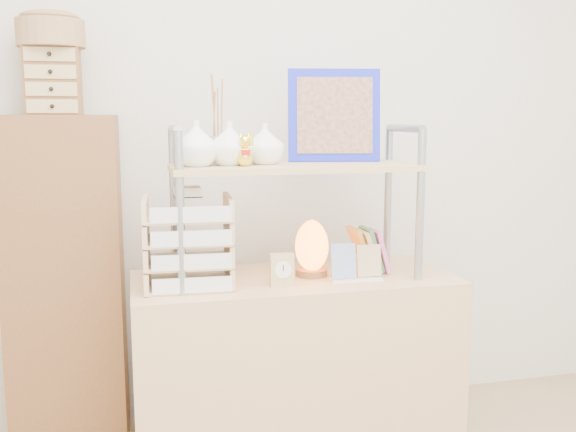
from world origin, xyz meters
name	(u,v)px	position (x,y,z in m)	size (l,w,h in m)	color
desk	(295,372)	(0.00, 1.20, 0.38)	(1.20, 0.50, 0.75)	tan
cabinet	(65,285)	(-0.86, 1.57, 0.68)	(0.45, 0.24, 1.35)	brown
hutch	(275,158)	(-0.07, 1.21, 1.19)	(0.90, 0.34, 0.77)	#91999F
letter_tray	(189,247)	(-0.40, 1.16, 0.89)	(0.30, 0.29, 0.35)	#DFC086
salt_lamp	(312,248)	(0.07, 1.20, 0.86)	(0.14, 0.13, 0.21)	brown
desk_clock	(282,270)	(-0.08, 1.08, 0.81)	(0.09, 0.04, 0.12)	tan
postcard_stand	(356,270)	(0.21, 1.10, 0.79)	(0.20, 0.06, 0.14)	white
drawer_chest	(53,81)	(-0.86, 1.55, 1.48)	(0.20, 0.16, 0.25)	brown
woven_basket	(51,34)	(-0.86, 1.55, 1.65)	(0.25, 0.25, 0.10)	brown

